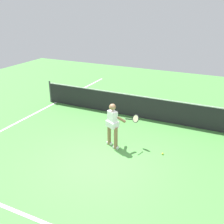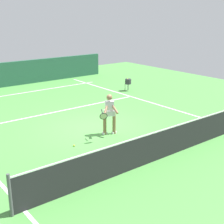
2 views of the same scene
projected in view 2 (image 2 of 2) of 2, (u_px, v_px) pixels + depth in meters
name	position (u px, v px, depth m)	size (l,w,h in m)	color
ground_plane	(92.00, 127.00, 12.97)	(25.08, 25.08, 0.00)	#4C9342
court_back_wall	(5.00, 75.00, 19.76)	(13.96, 0.24, 1.50)	#23513D
baseline_marking	(20.00, 93.00, 18.33)	(9.96, 0.10, 0.01)	white
service_line_marking	(58.00, 111.00, 15.02)	(8.96, 0.10, 0.01)	white
sideline_left_marking	(168.00, 108.00, 15.60)	(0.10, 17.29, 0.01)	white
court_net	(160.00, 145.00, 10.01)	(9.64, 0.08, 1.06)	#4C4C51
tennis_player	(109.00, 113.00, 11.99)	(1.05, 0.82, 1.55)	#8C6647
tennis_ball_near	(74.00, 146.00, 11.11)	(0.07, 0.07, 0.07)	#D1E533
ball_hopper	(128.00, 82.00, 18.80)	(0.36, 0.36, 0.74)	#333338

